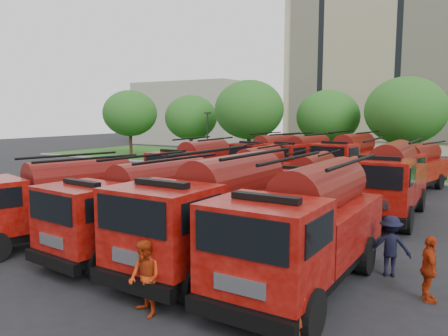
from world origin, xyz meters
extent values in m
plane|color=black|center=(0.00, 0.00, 0.00)|extent=(140.00, 140.00, 0.00)
cube|color=#275316|center=(0.00, 26.00, 0.06)|extent=(70.00, 16.00, 0.12)
cube|color=gray|center=(0.00, 17.90, 0.07)|extent=(70.00, 0.30, 0.14)
cube|color=beige|center=(2.00, 48.00, 12.50)|extent=(30.00, 14.00, 25.00)
cube|color=black|center=(2.00, 40.90, 12.50)|extent=(28.00, 0.15, 22.00)
cube|color=gray|center=(-30.00, 44.00, 5.00)|extent=(18.00, 12.00, 10.00)
cylinder|color=#382314|center=(-24.00, 22.00, 1.31)|extent=(0.36, 0.36, 2.62)
ellipsoid|color=#214E16|center=(-24.00, 22.00, 5.03)|extent=(6.30, 6.30, 5.36)
cylinder|color=#382314|center=(-16.00, 23.00, 1.19)|extent=(0.36, 0.36, 2.38)
ellipsoid|color=#214E16|center=(-16.00, 23.00, 4.56)|extent=(5.71, 5.71, 4.86)
cylinder|color=#382314|center=(-8.00, 21.50, 1.40)|extent=(0.36, 0.36, 2.80)
ellipsoid|color=#214E16|center=(-8.00, 21.50, 5.36)|extent=(6.72, 6.72, 5.71)
cylinder|color=#382314|center=(-1.00, 24.00, 1.22)|extent=(0.36, 0.36, 2.45)
ellipsoid|color=#214E16|center=(-1.00, 24.00, 4.69)|extent=(5.88, 5.88, 5.00)
cylinder|color=#382314|center=(6.00, 22.50, 1.36)|extent=(0.36, 0.36, 2.73)
ellipsoid|color=#214E16|center=(6.00, 22.50, 5.23)|extent=(6.55, 6.55, 5.57)
cylinder|color=black|center=(-10.00, 17.20, 2.50)|extent=(0.14, 0.14, 5.00)
cube|color=black|center=(-10.00, 17.20, 5.05)|extent=(0.60, 0.25, 0.12)
cube|color=black|center=(-2.39, -5.23, 0.64)|extent=(3.99, 7.19, 0.29)
cube|color=maroon|center=(-2.10, -4.19, 1.42)|extent=(3.50, 4.97, 1.27)
cylinder|color=#540D0A|center=(-2.10, -4.19, 2.46)|extent=(2.50, 4.35, 1.47)
cylinder|color=black|center=(-3.00, -3.24, 0.54)|extent=(0.62, 1.13, 1.07)
cylinder|color=black|center=(-0.83, -3.83, 0.54)|extent=(0.62, 1.13, 1.07)
cube|color=black|center=(1.36, -4.45, 0.65)|extent=(2.90, 7.21, 0.30)
cube|color=black|center=(1.06, -8.01, 0.60)|extent=(2.53, 0.46, 0.35)
cube|color=maroon|center=(1.16, -6.85, 1.79)|extent=(2.64, 2.41, 1.96)
cube|color=black|center=(1.06, -7.98, 2.24)|extent=(2.11, 0.23, 0.86)
cube|color=maroon|center=(1.46, -3.34, 1.46)|extent=(2.85, 4.82, 1.31)
cylinder|color=#540D0A|center=(1.46, -3.34, 2.53)|extent=(1.86, 4.34, 1.51)
cylinder|color=black|center=(-0.01, -6.96, 0.55)|extent=(0.44, 1.13, 1.11)
cylinder|color=black|center=(2.30, -7.15, 0.55)|extent=(0.44, 1.13, 1.11)
cylinder|color=black|center=(0.36, -2.54, 0.55)|extent=(0.44, 1.13, 1.11)
cylinder|color=black|center=(2.67, -2.74, 0.55)|extent=(0.44, 1.13, 1.11)
cube|color=black|center=(4.47, -4.26, 0.71)|extent=(2.63, 7.73, 0.33)
cube|color=black|center=(4.42, -8.17, 0.66)|extent=(2.75, 0.31, 0.38)
cube|color=maroon|center=(4.43, -6.90, 1.95)|extent=(2.73, 2.46, 2.14)
cube|color=black|center=(4.42, -8.14, 2.45)|extent=(2.31, 0.09, 0.93)
cube|color=maroon|center=(4.49, -3.06, 1.59)|extent=(2.76, 5.10, 1.43)
cylinder|color=#540D0A|center=(4.49, -3.06, 2.76)|extent=(1.71, 4.64, 1.65)
cylinder|color=black|center=(3.17, -7.11, 0.60)|extent=(0.40, 1.21, 1.21)
cylinder|color=black|center=(5.69, -7.14, 0.60)|extent=(0.40, 1.21, 1.21)
cylinder|color=black|center=(3.23, -2.27, 0.60)|extent=(0.40, 1.21, 1.21)
cylinder|color=black|center=(5.76, -2.30, 0.60)|extent=(0.40, 1.21, 1.21)
cube|color=black|center=(7.68, -4.43, 0.70)|extent=(2.58, 7.58, 0.32)
cube|color=black|center=(7.63, -8.26, 0.65)|extent=(2.70, 0.30, 0.38)
cube|color=maroon|center=(7.65, -7.02, 1.91)|extent=(2.67, 2.41, 2.10)
cube|color=black|center=(7.63, -8.23, 2.40)|extent=(2.27, 0.08, 0.92)
cube|color=maroon|center=(7.70, -3.25, 1.56)|extent=(2.71, 5.00, 1.40)
cylinder|color=#540D0A|center=(7.70, -3.25, 2.71)|extent=(1.68, 4.55, 1.62)
cylinder|color=black|center=(6.41, -7.22, 0.59)|extent=(0.39, 1.19, 1.19)
cylinder|color=black|center=(8.89, -7.25, 0.59)|extent=(0.39, 1.19, 1.19)
cylinder|color=black|center=(6.47, -2.48, 0.59)|extent=(0.39, 1.19, 1.19)
cylinder|color=black|center=(8.95, -2.51, 0.59)|extent=(0.39, 1.19, 1.19)
cube|color=black|center=(-3.72, 6.28, 0.66)|extent=(2.69, 7.20, 0.30)
cube|color=black|center=(-3.53, 2.69, 0.61)|extent=(2.54, 0.38, 0.35)
cube|color=maroon|center=(-3.59, 3.85, 1.80)|extent=(2.59, 2.35, 1.98)
cube|color=black|center=(-3.53, 2.72, 2.25)|extent=(2.13, 0.16, 0.86)
cube|color=maroon|center=(-3.77, 7.39, 1.47)|extent=(2.72, 4.78, 1.32)
cylinder|color=#540D0A|center=(-3.77, 7.39, 2.54)|extent=(1.74, 4.33, 1.52)
cylinder|color=black|center=(-4.74, 3.59, 0.56)|extent=(0.41, 1.13, 1.11)
cylinder|color=black|center=(-2.42, 3.71, 0.56)|extent=(0.41, 1.13, 1.11)
cylinder|color=black|center=(-4.97, 8.04, 0.56)|extent=(0.41, 1.13, 1.11)
cylinder|color=black|center=(-2.65, 8.16, 0.56)|extent=(0.41, 1.13, 1.11)
cube|color=black|center=(0.61, 5.76, 0.61)|extent=(2.26, 6.63, 0.28)
cube|color=black|center=(0.66, 2.42, 0.57)|extent=(2.36, 0.27, 0.33)
cube|color=maroon|center=(0.65, 3.50, 1.67)|extent=(2.34, 2.11, 1.84)
cube|color=black|center=(0.66, 2.44, 2.10)|extent=(1.98, 0.08, 0.80)
cube|color=maroon|center=(0.60, 6.80, 1.37)|extent=(2.37, 4.37, 1.23)
cylinder|color=#540D0A|center=(0.60, 6.80, 2.37)|extent=(1.47, 3.98, 1.41)
cylinder|color=black|center=(-0.43, 3.30, 0.52)|extent=(0.35, 1.04, 1.04)
cylinder|color=black|center=(1.73, 3.33, 0.52)|extent=(0.35, 1.04, 1.04)
cylinder|color=black|center=(-0.49, 7.44, 0.52)|extent=(0.35, 1.04, 1.04)
cylinder|color=black|center=(1.67, 7.48, 0.52)|extent=(0.35, 1.04, 1.04)
cube|color=black|center=(4.33, 4.72, 0.58)|extent=(2.33, 6.38, 0.27)
cube|color=black|center=(4.46, 1.53, 0.54)|extent=(2.26, 0.32, 0.31)
cube|color=maroon|center=(4.42, 2.56, 1.60)|extent=(2.28, 2.07, 1.75)
cube|color=black|center=(4.46, 1.56, 2.00)|extent=(1.89, 0.12, 0.76)
cube|color=maroon|center=(4.29, 5.71, 1.30)|extent=(2.38, 4.23, 1.17)
cylinder|color=#540D0A|center=(4.29, 5.71, 2.26)|extent=(1.51, 3.83, 1.35)
cylinder|color=black|center=(3.39, 2.34, 0.49)|extent=(0.36, 1.00, 0.99)
cylinder|color=black|center=(5.46, 2.43, 0.49)|extent=(0.36, 1.00, 0.99)
cylinder|color=black|center=(3.23, 6.30, 0.49)|extent=(0.36, 1.00, 0.99)
cylinder|color=black|center=(5.29, 6.38, 0.49)|extent=(0.36, 1.00, 0.99)
cube|color=black|center=(7.99, 5.92, 0.72)|extent=(2.71, 7.76, 0.33)
cube|color=black|center=(8.08, 2.01, 0.66)|extent=(2.76, 0.34, 0.39)
cube|color=maroon|center=(8.05, 3.28, 1.95)|extent=(2.75, 2.48, 2.15)
cube|color=black|center=(8.08, 2.04, 2.45)|extent=(2.31, 0.11, 0.94)
cube|color=maroon|center=(7.96, 7.13, 1.60)|extent=(2.81, 5.13, 1.43)
cylinder|color=#540D0A|center=(7.96, 7.13, 2.77)|extent=(1.76, 4.66, 1.65)
cylinder|color=black|center=(6.79, 3.03, 0.61)|extent=(0.41, 1.22, 1.21)
cylinder|color=black|center=(9.32, 3.09, 0.61)|extent=(0.41, 1.22, 1.21)
cylinder|color=black|center=(6.68, 7.87, 0.61)|extent=(0.41, 1.22, 1.21)
cylinder|color=black|center=(9.21, 7.93, 0.61)|extent=(0.41, 1.22, 1.21)
cube|color=black|center=(-2.70, 14.64, 0.66)|extent=(3.32, 7.42, 0.31)
cube|color=black|center=(-3.20, 11.04, 0.61)|extent=(2.57, 0.61, 0.36)
cube|color=maroon|center=(-3.04, 12.21, 1.82)|extent=(2.79, 2.58, 1.99)
cube|color=black|center=(-3.20, 11.07, 2.28)|extent=(2.13, 0.35, 0.87)
cube|color=maroon|center=(-2.54, 15.75, 1.48)|extent=(3.13, 5.01, 1.33)
cylinder|color=#540D0A|center=(-2.54, 15.75, 2.57)|extent=(2.11, 4.47, 1.53)
cylinder|color=black|center=(-4.23, 12.17, 0.56)|extent=(0.51, 1.16, 1.13)
cylinder|color=black|center=(-1.90, 11.84, 0.56)|extent=(0.51, 1.16, 1.13)
cylinder|color=black|center=(-3.61, 16.63, 0.56)|extent=(0.51, 1.16, 1.13)
cylinder|color=black|center=(-1.28, 16.30, 0.56)|extent=(0.51, 1.16, 1.13)
cube|color=black|center=(-0.20, 15.42, 0.66)|extent=(3.43, 7.42, 0.31)
cube|color=black|center=(-0.76, 11.84, 0.61)|extent=(2.56, 0.65, 0.36)
cube|color=maroon|center=(-0.58, 13.00, 1.81)|extent=(2.82, 2.61, 1.99)
cube|color=black|center=(-0.75, 11.87, 2.27)|extent=(2.12, 0.38, 0.87)
cube|color=maroon|center=(-0.02, 16.53, 1.48)|extent=(3.20, 5.02, 1.33)
cylinder|color=#540D0A|center=(-0.02, 16.53, 2.56)|extent=(2.18, 4.47, 1.53)
cylinder|color=black|center=(-1.77, 12.98, 0.56)|extent=(0.53, 1.16, 1.12)
cylinder|color=black|center=(0.55, 12.62, 0.56)|extent=(0.53, 1.16, 1.12)
cylinder|color=black|center=(-1.07, 17.42, 0.56)|extent=(0.53, 1.16, 1.12)
cylinder|color=black|center=(1.25, 17.05, 0.56)|extent=(0.53, 1.16, 1.12)
cube|color=black|center=(3.48, 15.03, 0.71)|extent=(3.14, 7.84, 0.33)
cube|color=black|center=(3.15, 11.16, 0.66)|extent=(2.75, 0.50, 0.38)
cube|color=maroon|center=(3.26, 12.42, 1.94)|extent=(2.87, 2.62, 2.13)
cube|color=black|center=(3.16, 11.20, 2.43)|extent=(2.29, 0.25, 0.93)
cube|color=maroon|center=(3.58, 16.23, 1.59)|extent=(3.09, 5.24, 1.42)
cylinder|color=#540D0A|center=(3.58, 16.23, 2.75)|extent=(2.02, 4.71, 1.64)
cylinder|color=black|center=(1.99, 12.30, 0.60)|extent=(0.48, 1.23, 1.20)
cylinder|color=black|center=(4.49, 12.09, 0.60)|extent=(0.48, 1.23, 1.20)
cylinder|color=black|center=(2.39, 17.10, 0.60)|extent=(0.48, 1.23, 1.20)
cylinder|color=black|center=(4.89, 16.89, 0.60)|extent=(0.48, 1.23, 1.20)
cube|color=black|center=(7.99, 14.34, 0.61)|extent=(3.46, 6.84, 0.28)
cube|color=black|center=(7.30, 11.10, 0.56)|extent=(2.33, 0.71, 0.33)
cube|color=maroon|center=(7.52, 12.15, 1.66)|extent=(2.67, 2.49, 1.82)
cube|color=black|center=(7.31, 11.12, 2.08)|extent=(1.93, 0.45, 0.79)
cube|color=maroon|center=(8.20, 15.35, 1.35)|extent=(3.13, 4.68, 1.21)
cylinder|color=#540D0A|center=(8.20, 15.35, 2.35)|extent=(2.19, 4.13, 1.40)
cylinder|color=black|center=(6.43, 12.19, 0.51)|extent=(0.53, 1.07, 1.03)
cylinder|color=black|center=(8.54, 11.74, 0.51)|extent=(0.53, 1.07, 1.03)
cylinder|color=black|center=(7.29, 16.21, 0.51)|extent=(0.53, 1.07, 1.03)
cylinder|color=black|center=(9.39, 15.76, 0.51)|extent=(0.53, 1.07, 1.03)
imported|color=#A02C0C|center=(4.96, -8.26, 0.00)|extent=(1.07, 0.86, 1.93)
imported|color=#A02C0C|center=(10.89, -3.70, 0.00)|extent=(0.93, 1.20, 1.80)
imported|color=black|center=(9.64, -2.27, 0.00)|extent=(1.32, 0.86, 1.89)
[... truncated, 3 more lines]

